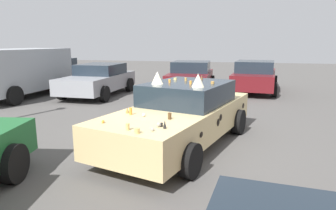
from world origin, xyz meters
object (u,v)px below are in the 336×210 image
Objects in this scene: art_car_decorated at (182,114)px; parked_van_behind_left at (17,70)px; parked_sedan_behind_right at (191,76)px; parked_sedan_row_back_far at (59,72)px; parked_sedan_far_left at (99,79)px; parked_sedan_near_left at (255,76)px.

parked_van_behind_left reaches higher than art_car_decorated.
parked_sedan_behind_right is 7.27m from parked_sedan_row_back_far.
parked_sedan_far_left is at bearing -63.83° from parked_sedan_behind_right.
parked_sedan_near_left is at bearing -177.64° from art_car_decorated.
parked_sedan_behind_right is (3.34, -6.76, -0.43)m from parked_van_behind_left.
parked_sedan_row_back_far is (-0.31, 10.18, 0.01)m from parked_sedan_near_left.
parked_sedan_near_left is at bearing 100.61° from parked_sedan_behind_right.
parked_sedan_near_left is (4.00, -9.69, -0.42)m from parked_van_behind_left.
parked_sedan_near_left is (0.67, -2.93, 0.01)m from parked_sedan_behind_right.
parked_sedan_behind_right reaches higher than parked_sedan_far_left.
art_car_decorated is 1.03× the size of parked_van_behind_left.
art_car_decorated reaches higher than parked_sedan_far_left.
parked_sedan_near_left is 10.19m from parked_sedan_row_back_far.
parked_sedan_row_back_far is at bearing 97.09° from parked_sedan_near_left.
art_car_decorated is at bearing -137.46° from parked_sedan_row_back_far.
parked_van_behind_left is 1.22× the size of parked_sedan_behind_right.
art_car_decorated reaches higher than parked_sedan_row_back_far.
parked_sedan_near_left reaches higher than parked_sedan_behind_right.
parked_sedan_behind_right is at bearing -96.97° from parked_sedan_row_back_far.
parked_van_behind_left is 1.05× the size of parked_sedan_near_left.
parked_sedan_row_back_far is (3.69, 0.50, -0.41)m from parked_van_behind_left.
parked_van_behind_left is 7.55m from parked_sedan_behind_right.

